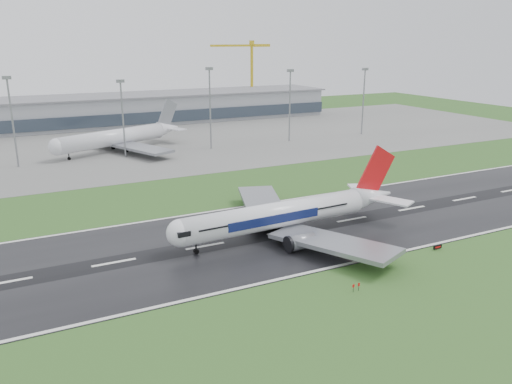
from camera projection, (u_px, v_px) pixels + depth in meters
ground at (283, 232)px, 122.02m from camera, size 520.00×520.00×0.00m
runway at (283, 232)px, 122.01m from camera, size 400.00×45.00×0.10m
apron at (148, 143)px, 229.46m from camera, size 400.00×130.00×0.08m
terminal at (118, 110)px, 278.92m from camera, size 240.00×36.00×15.00m
main_airliner at (292, 197)px, 118.13m from camera, size 63.53×60.77×17.97m
parked_airliner at (117, 129)px, 209.43m from camera, size 81.47×79.14×18.60m
tower_crane at (252, 77)px, 325.25m from camera, size 44.46×10.83×44.23m
runway_sign at (437, 247)px, 111.69m from camera, size 2.31×0.69×1.04m
floodmast_1 at (13, 124)px, 180.59m from camera, size 0.64×0.64×31.16m
floodmast_2 at (123, 120)px, 197.38m from camera, size 0.64×0.64×28.72m
floodmast_3 at (210, 110)px, 212.19m from camera, size 0.64×0.64×32.52m
floodmast_4 at (290, 107)px, 228.64m from camera, size 0.64×0.64×30.84m
floodmast_5 at (363, 103)px, 246.05m from camera, size 0.64×0.64×30.53m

